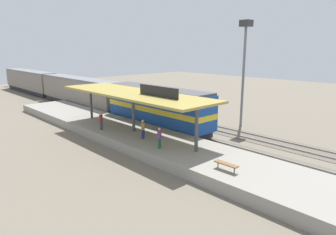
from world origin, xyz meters
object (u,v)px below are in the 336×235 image
object	(u,v)px
passenger_carriage_rear	(30,81)
light_mast	(245,51)
locomotive	(157,107)
person_waiting	(159,137)
passenger_carriage_front	(79,91)
person_walking	(101,120)
person_boarding	(143,128)
platform_bench	(226,164)

from	to	relation	value
passenger_carriage_rear	light_mast	distance (m)	45.59
locomotive	person_waiting	xyz separation A→B (m)	(-6.19, -7.29, -0.56)
passenger_carriage_front	person_walking	world-z (taller)	passenger_carriage_front
person_boarding	passenger_carriage_front	bearing A→B (deg)	76.22
platform_bench	passenger_carriage_rear	distance (m)	52.79
passenger_carriage_front	passenger_carriage_rear	distance (m)	20.80
locomotive	light_mast	distance (m)	11.37
platform_bench	passenger_carriage_rear	xyz separation A→B (m)	(6.00, 52.44, 0.97)
passenger_carriage_rear	person_boarding	world-z (taller)	passenger_carriage_rear
person_waiting	person_boarding	size ratio (longest dim) A/B	1.00
person_walking	person_boarding	size ratio (longest dim) A/B	1.00
platform_bench	light_mast	bearing A→B (deg)	29.90
platform_bench	passenger_carriage_front	size ratio (longest dim) A/B	0.08
passenger_carriage_front	passenger_carriage_rear	world-z (taller)	same
light_mast	person_boarding	xyz separation A→B (m)	(-13.27, 1.39, -6.54)
person_waiting	locomotive	bearing A→B (deg)	49.70
passenger_carriage_rear	person_boarding	bearing A→B (deg)	-97.23
light_mast	passenger_carriage_front	bearing A→B (deg)	108.21
person_boarding	platform_bench	bearing A→B (deg)	-93.24
platform_bench	person_boarding	xyz separation A→B (m)	(0.53, 9.33, 0.51)
light_mast	person_boarding	distance (m)	14.86
locomotive	passenger_carriage_front	bearing A→B (deg)	90.00
platform_bench	person_walking	xyz separation A→B (m)	(-0.54, 14.55, 0.51)
passenger_carriage_rear	person_walking	distance (m)	38.45
person_walking	platform_bench	bearing A→B (deg)	-87.87
platform_bench	locomotive	distance (m)	14.94
person_boarding	person_waiting	bearing A→B (deg)	-103.47
person_waiting	person_walking	world-z (taller)	same
passenger_carriage_front	light_mast	distance (m)	25.69
light_mast	person_walking	world-z (taller)	light_mast
passenger_carriage_front	person_boarding	size ratio (longest dim) A/B	11.70
passenger_carriage_front	person_walking	bearing A→B (deg)	-110.95
platform_bench	person_boarding	distance (m)	9.36
platform_bench	locomotive	xyz separation A→B (m)	(6.00, 13.64, 1.07)
platform_bench	person_waiting	world-z (taller)	person_waiting
passenger_carriage_rear	person_boarding	xyz separation A→B (m)	(-5.47, -43.12, -0.46)
locomotive	passenger_carriage_rear	distance (m)	38.80
light_mast	person_walking	distance (m)	17.10
passenger_carriage_front	passenger_carriage_rear	bearing A→B (deg)	90.00
passenger_carriage_front	person_waiting	xyz separation A→B (m)	(-6.19, -25.29, -0.46)
platform_bench	person_walking	distance (m)	14.57
person_walking	light_mast	bearing A→B (deg)	-24.77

